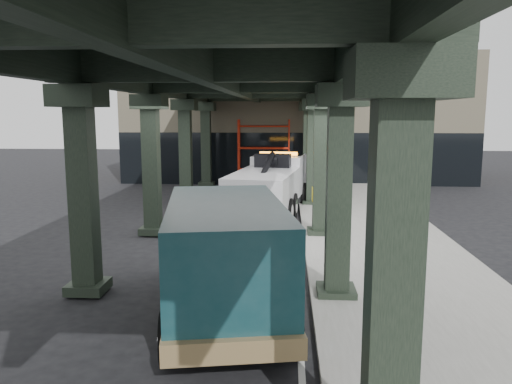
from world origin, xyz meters
The scene contains 8 objects.
ground centered at (0.00, 0.00, 0.00)m, with size 90.00×90.00×0.00m, color black.
sidewalk centered at (4.50, 2.00, 0.07)m, with size 5.00×40.00×0.15m, color gray.
lane_stripe centered at (1.70, 2.00, 0.01)m, with size 0.12×38.00×0.01m, color silver.
viaduct centered at (-0.40, 2.00, 5.46)m, with size 7.40×32.00×6.40m.
building centered at (2.00, 20.00, 4.00)m, with size 22.00×10.00×8.00m, color #C6B793.
scaffolding centered at (0.00, 14.64, 2.11)m, with size 3.08×0.88×4.00m.
tow_truck centered at (0.73, 6.25, 1.32)m, with size 3.45×8.49×2.71m.
towed_van centered at (0.10, -5.08, 1.37)m, with size 3.43×6.59×2.55m.
Camera 1 is at (1.42, -15.36, 4.36)m, focal length 35.00 mm.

